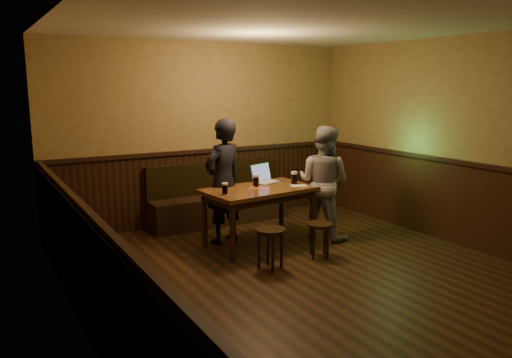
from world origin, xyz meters
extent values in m
cube|color=black|center=(0.00, 0.00, -0.01)|extent=(5.00, 6.00, 0.02)
cube|color=beige|center=(0.00, 0.00, 2.81)|extent=(5.00, 6.00, 0.02)
cube|color=#9B7E4F|center=(0.00, 3.01, 1.40)|extent=(5.00, 0.02, 2.80)
cube|color=#9B7E4F|center=(-2.51, 0.00, 1.40)|extent=(0.02, 6.00, 2.80)
cube|color=#9B7E4F|center=(2.51, 0.00, 1.40)|extent=(0.02, 6.00, 2.80)
cube|color=black|center=(0.00, 2.98, 0.55)|extent=(4.98, 0.04, 1.10)
cube|color=black|center=(-2.48, 0.00, 0.55)|extent=(0.04, 5.98, 1.10)
cube|color=black|center=(2.48, 0.00, 0.55)|extent=(0.04, 5.98, 1.10)
cube|color=black|center=(0.00, 2.95, 1.13)|extent=(4.98, 0.06, 0.06)
cube|color=black|center=(-2.45, 0.00, 1.13)|extent=(0.06, 5.98, 0.06)
cube|color=black|center=(2.45, 0.00, 1.13)|extent=(0.06, 5.98, 0.06)
cube|color=black|center=(0.08, 2.71, 0.23)|extent=(2.20, 0.50, 0.45)
cube|color=black|center=(0.08, 2.91, 0.70)|extent=(2.20, 0.10, 0.50)
cube|color=brown|center=(0.08, 1.45, 0.77)|extent=(1.56, 0.99, 0.05)
cube|color=black|center=(0.08, 1.45, 0.69)|extent=(1.42, 0.85, 0.08)
cube|color=maroon|center=(0.08, 1.45, 0.80)|extent=(0.39, 0.39, 0.00)
cylinder|color=black|center=(-0.54, 1.05, 0.37)|extent=(0.07, 0.07, 0.74)
cylinder|color=black|center=(-0.61, 1.73, 0.37)|extent=(0.07, 0.07, 0.74)
cylinder|color=black|center=(0.77, 1.18, 0.37)|extent=(0.07, 0.07, 0.74)
cylinder|color=black|center=(0.70, 1.86, 0.37)|extent=(0.07, 0.07, 0.74)
cylinder|color=black|center=(-0.25, 0.63, 0.47)|extent=(0.46, 0.46, 0.04)
cylinder|color=black|center=(-0.12, 0.58, 0.23)|extent=(0.04, 0.04, 0.47)
cylinder|color=black|center=(-0.21, 0.76, 0.23)|extent=(0.04, 0.04, 0.47)
cylinder|color=black|center=(-0.38, 0.67, 0.23)|extent=(0.04, 0.04, 0.47)
cylinder|color=black|center=(-0.30, 0.50, 0.23)|extent=(0.04, 0.04, 0.47)
cylinder|color=black|center=(0.49, 0.65, 0.42)|extent=(0.41, 0.41, 0.04)
cylinder|color=black|center=(0.61, 0.69, 0.21)|extent=(0.03, 0.03, 0.42)
cylinder|color=black|center=(0.45, 0.77, 0.21)|extent=(0.03, 0.03, 0.42)
cylinder|color=black|center=(0.37, 0.61, 0.21)|extent=(0.03, 0.03, 0.42)
cylinder|color=black|center=(0.53, 0.53, 0.21)|extent=(0.03, 0.03, 0.42)
cylinder|color=#B4161D|center=(-0.50, 1.32, 0.80)|extent=(0.10, 0.10, 0.00)
cylinder|color=silver|center=(-0.50, 1.32, 0.80)|extent=(0.08, 0.08, 0.00)
cylinder|color=black|center=(-0.50, 1.32, 0.86)|extent=(0.07, 0.07, 0.12)
cylinder|color=beige|center=(-0.50, 1.32, 0.93)|extent=(0.07, 0.07, 0.03)
cylinder|color=#B4161D|center=(0.08, 1.55, 0.80)|extent=(0.11, 0.11, 0.00)
cylinder|color=silver|center=(0.08, 1.55, 0.80)|extent=(0.09, 0.09, 0.00)
cylinder|color=black|center=(0.08, 1.55, 0.87)|extent=(0.08, 0.08, 0.13)
cylinder|color=beige|center=(0.08, 1.55, 0.95)|extent=(0.08, 0.08, 0.03)
cylinder|color=#B4161D|center=(0.63, 1.43, 0.80)|extent=(0.12, 0.12, 0.00)
cylinder|color=silver|center=(0.63, 1.43, 0.80)|extent=(0.10, 0.10, 0.00)
cylinder|color=black|center=(0.63, 1.43, 0.87)|extent=(0.08, 0.08, 0.14)
cylinder|color=beige|center=(0.63, 1.43, 0.96)|extent=(0.09, 0.09, 0.03)
cube|color=silver|center=(0.34, 1.69, 0.80)|extent=(0.41, 0.34, 0.02)
cube|color=#B2B2B7|center=(0.34, 1.69, 0.81)|extent=(0.37, 0.28, 0.00)
cube|color=silver|center=(0.31, 1.81, 0.93)|extent=(0.37, 0.17, 0.24)
cube|color=#5B61AA|center=(0.31, 1.80, 0.93)|extent=(0.33, 0.14, 0.20)
cube|color=silver|center=(0.62, 1.30, 0.80)|extent=(0.26, 0.21, 0.00)
imported|color=black|center=(-0.27, 1.83, 0.86)|extent=(0.72, 0.59, 1.71)
imported|color=gray|center=(1.04, 1.30, 0.80)|extent=(0.89, 0.96, 1.60)
camera|label=1|loc=(-3.24, -4.17, 2.15)|focal=35.00mm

